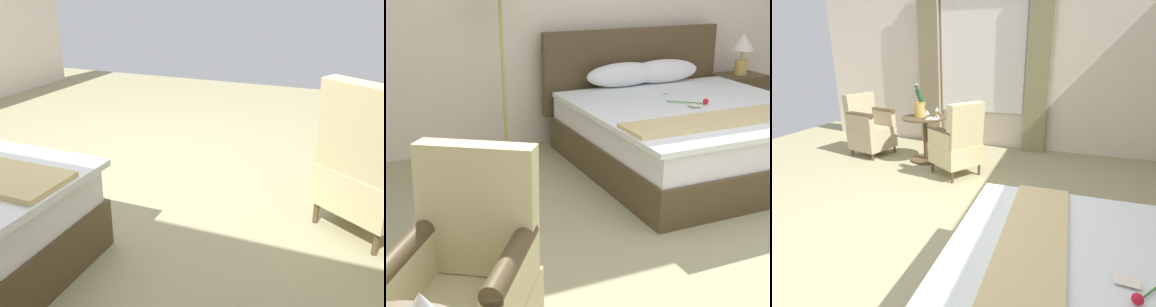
# 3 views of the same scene
# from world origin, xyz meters

# --- Properties ---
(bed) EXTENTS (1.91, 2.04, 1.08)m
(bed) POSITION_xyz_m (0.65, 1.90, 0.32)
(bed) COLOR #4D3D25
(bed) RESTS_ON ground
(nightstand) EXTENTS (0.54, 0.39, 0.57)m
(nightstand) POSITION_xyz_m (1.84, 2.65, 0.28)
(nightstand) COLOR #4D3D25
(nightstand) RESTS_ON ground
(bedside_lamp) EXTENTS (0.25, 0.25, 0.43)m
(bedside_lamp) POSITION_xyz_m (1.84, 2.65, 0.85)
(bedside_lamp) COLOR tan
(bedside_lamp) RESTS_ON nightstand
(wine_glass_near_bucket) EXTENTS (0.08, 0.08, 0.14)m
(wine_glass_near_bucket) POSITION_xyz_m (-1.89, -0.45, 0.77)
(wine_glass_near_bucket) COLOR white
(wine_glass_near_bucket) RESTS_ON side_table_round
(armchair_by_window) EXTENTS (0.74, 0.76, 0.99)m
(armchair_by_window) POSITION_xyz_m (-1.66, 0.09, 0.44)
(armchair_by_window) COLOR #4D3D25
(armchair_by_window) RESTS_ON ground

